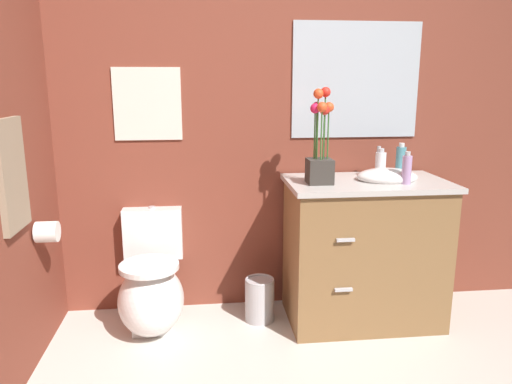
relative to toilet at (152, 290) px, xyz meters
name	(u,v)px	position (x,y,z in m)	size (l,w,h in m)	color
wall_back	(299,113)	(0.93, 0.30, 1.01)	(4.02, 0.05, 2.50)	brown
toilet	(152,290)	(0.00, 0.00, 0.00)	(0.38, 0.59, 0.69)	white
vanity_cabinet	(364,250)	(1.28, -0.03, 0.21)	(0.94, 0.56, 1.06)	brown
flower_vase	(320,150)	(0.98, -0.07, 0.82)	(0.14, 0.14, 0.54)	#38332D
soap_bottle	(380,164)	(1.38, 0.06, 0.71)	(0.06, 0.06, 0.18)	white
lotion_bottle	(407,169)	(1.46, -0.14, 0.72)	(0.05, 0.05, 0.18)	#B28CBF
hand_wash_bottle	(401,161)	(1.52, 0.10, 0.73)	(0.06, 0.06, 0.20)	teal
trash_bin	(260,299)	(0.65, 0.02, -0.11)	(0.18, 0.18, 0.27)	#B7B7BC
wall_poster	(147,104)	(0.00, 0.27, 1.07)	(0.40, 0.01, 0.43)	silver
wall_mirror	(356,80)	(1.27, 0.27, 1.21)	(0.80, 0.01, 0.70)	#B2BCC6
hanging_towel	(12,175)	(-0.55, -0.42, 0.78)	(0.03, 0.28, 0.52)	gray
toilet_paper_roll	(47,232)	(-0.50, -0.20, 0.44)	(0.11, 0.11, 0.11)	white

